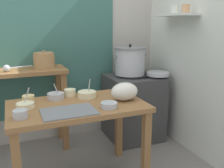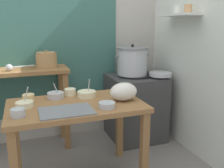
{
  "view_description": "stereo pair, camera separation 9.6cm",
  "coord_description": "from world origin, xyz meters",
  "px_view_note": "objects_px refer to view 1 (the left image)",
  "views": [
    {
      "loc": [
        -0.4,
        -1.87,
        1.37
      ],
      "look_at": [
        0.46,
        0.21,
        0.82
      ],
      "focal_mm": 40.29,
      "sensor_mm": 36.0,
      "label": 1
    },
    {
      "loc": [
        -0.31,
        -1.91,
        1.37
      ],
      "look_at": [
        0.46,
        0.21,
        0.82
      ],
      "focal_mm": 40.29,
      "sensor_mm": 36.0,
      "label": 2
    }
  ],
  "objects_px": {
    "wide_pan": "(158,74)",
    "prep_bowl_2": "(25,105)",
    "prep_bowl_5": "(121,89)",
    "steamer_pot": "(130,61)",
    "prep_bowl_7": "(109,105)",
    "prep_bowl_6": "(28,98)",
    "prep_bowl_0": "(87,94)",
    "prep_table": "(78,117)",
    "clay_pot": "(44,61)",
    "serving_tray": "(69,112)",
    "plastic_bag": "(124,91)",
    "stove_block": "(133,107)",
    "back_shelf_table": "(20,91)",
    "prep_bowl_4": "(20,114)",
    "prep_bowl_1": "(70,92)",
    "prep_bowl_3": "(56,96)",
    "ladle": "(8,68)"
  },
  "relations": [
    {
      "from": "prep_bowl_3",
      "to": "prep_bowl_5",
      "type": "relative_size",
      "value": 1.45
    },
    {
      "from": "stove_block",
      "to": "plastic_bag",
      "type": "height_order",
      "value": "plastic_bag"
    },
    {
      "from": "wide_pan",
      "to": "prep_bowl_6",
      "type": "distance_m",
      "value": 1.47
    },
    {
      "from": "serving_tray",
      "to": "prep_bowl_7",
      "type": "bearing_deg",
      "value": -4.35
    },
    {
      "from": "serving_tray",
      "to": "prep_bowl_6",
      "type": "relative_size",
      "value": 3.99
    },
    {
      "from": "stove_block",
      "to": "wide_pan",
      "type": "xyz_separation_m",
      "value": [
        0.23,
        -0.16,
        0.42
      ]
    },
    {
      "from": "prep_bowl_0",
      "to": "prep_bowl_4",
      "type": "relative_size",
      "value": 1.66
    },
    {
      "from": "wide_pan",
      "to": "prep_bowl_7",
      "type": "relative_size",
      "value": 1.96
    },
    {
      "from": "back_shelf_table",
      "to": "prep_bowl_7",
      "type": "relative_size",
      "value": 7.33
    },
    {
      "from": "clay_pot",
      "to": "prep_bowl_2",
      "type": "distance_m",
      "value": 0.81
    },
    {
      "from": "serving_tray",
      "to": "wide_pan",
      "type": "height_order",
      "value": "wide_pan"
    },
    {
      "from": "prep_bowl_3",
      "to": "prep_bowl_4",
      "type": "distance_m",
      "value": 0.48
    },
    {
      "from": "clay_pot",
      "to": "prep_bowl_3",
      "type": "relative_size",
      "value": 1.48
    },
    {
      "from": "back_shelf_table",
      "to": "plastic_bag",
      "type": "relative_size",
      "value": 4.03
    },
    {
      "from": "wide_pan",
      "to": "prep_bowl_0",
      "type": "bearing_deg",
      "value": -160.43
    },
    {
      "from": "prep_bowl_7",
      "to": "prep_bowl_6",
      "type": "bearing_deg",
      "value": 145.25
    },
    {
      "from": "plastic_bag",
      "to": "prep_bowl_6",
      "type": "height_order",
      "value": "plastic_bag"
    },
    {
      "from": "prep_bowl_2",
      "to": "prep_bowl_7",
      "type": "relative_size",
      "value": 1.27
    },
    {
      "from": "back_shelf_table",
      "to": "prep_bowl_1",
      "type": "distance_m",
      "value": 0.67
    },
    {
      "from": "back_shelf_table",
      "to": "prep_bowl_0",
      "type": "bearing_deg",
      "value": -48.98
    },
    {
      "from": "clay_pot",
      "to": "serving_tray",
      "type": "distance_m",
      "value": 0.98
    },
    {
      "from": "wide_pan",
      "to": "prep_bowl_0",
      "type": "distance_m",
      "value": 1.01
    },
    {
      "from": "wide_pan",
      "to": "prep_bowl_1",
      "type": "bearing_deg",
      "value": -167.96
    },
    {
      "from": "prep_bowl_6",
      "to": "stove_block",
      "type": "bearing_deg",
      "value": 20.0
    },
    {
      "from": "plastic_bag",
      "to": "prep_bowl_1",
      "type": "bearing_deg",
      "value": 142.03
    },
    {
      "from": "prep_bowl_3",
      "to": "prep_bowl_7",
      "type": "distance_m",
      "value": 0.53
    },
    {
      "from": "serving_tray",
      "to": "prep_bowl_4",
      "type": "distance_m",
      "value": 0.34
    },
    {
      "from": "prep_table",
      "to": "back_shelf_table",
      "type": "distance_m",
      "value": 0.88
    },
    {
      "from": "back_shelf_table",
      "to": "prep_bowl_1",
      "type": "height_order",
      "value": "back_shelf_table"
    },
    {
      "from": "back_shelf_table",
      "to": "prep_bowl_5",
      "type": "xyz_separation_m",
      "value": [
        0.89,
        -0.59,
        0.07
      ]
    },
    {
      "from": "prep_bowl_5",
      "to": "prep_bowl_2",
      "type": "bearing_deg",
      "value": -171.01
    },
    {
      "from": "clay_pot",
      "to": "ladle",
      "type": "relative_size",
      "value": 0.78
    },
    {
      "from": "plastic_bag",
      "to": "prep_bowl_5",
      "type": "distance_m",
      "value": 0.26
    },
    {
      "from": "stove_block",
      "to": "prep_bowl_6",
      "type": "height_order",
      "value": "stove_block"
    },
    {
      "from": "serving_tray",
      "to": "prep_bowl_1",
      "type": "distance_m",
      "value": 0.44
    },
    {
      "from": "clay_pot",
      "to": "prep_bowl_1",
      "type": "relative_size",
      "value": 2.12
    },
    {
      "from": "back_shelf_table",
      "to": "serving_tray",
      "type": "bearing_deg",
      "value": -72.1
    },
    {
      "from": "prep_bowl_0",
      "to": "prep_bowl_7",
      "type": "distance_m",
      "value": 0.35
    },
    {
      "from": "plastic_bag",
      "to": "wide_pan",
      "type": "distance_m",
      "value": 0.87
    },
    {
      "from": "back_shelf_table",
      "to": "plastic_bag",
      "type": "height_order",
      "value": "back_shelf_table"
    },
    {
      "from": "back_shelf_table",
      "to": "stove_block",
      "type": "bearing_deg",
      "value": -5.9
    },
    {
      "from": "prep_bowl_5",
      "to": "steamer_pot",
      "type": "bearing_deg",
      "value": 55.28
    },
    {
      "from": "back_shelf_table",
      "to": "prep_bowl_4",
      "type": "distance_m",
      "value": 0.94
    },
    {
      "from": "clay_pot",
      "to": "prep_bowl_4",
      "type": "bearing_deg",
      "value": -107.81
    },
    {
      "from": "back_shelf_table",
      "to": "clay_pot",
      "type": "height_order",
      "value": "clay_pot"
    },
    {
      "from": "prep_table",
      "to": "wide_pan",
      "type": "height_order",
      "value": "wide_pan"
    },
    {
      "from": "wide_pan",
      "to": "prep_bowl_2",
      "type": "height_order",
      "value": "prep_bowl_2"
    },
    {
      "from": "stove_block",
      "to": "serving_tray",
      "type": "xyz_separation_m",
      "value": [
        -0.95,
        -0.81,
        0.34
      ]
    },
    {
      "from": "stove_block",
      "to": "prep_bowl_4",
      "type": "height_order",
      "value": "same"
    },
    {
      "from": "prep_bowl_0",
      "to": "prep_table",
      "type": "bearing_deg",
      "value": -130.78
    }
  ]
}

